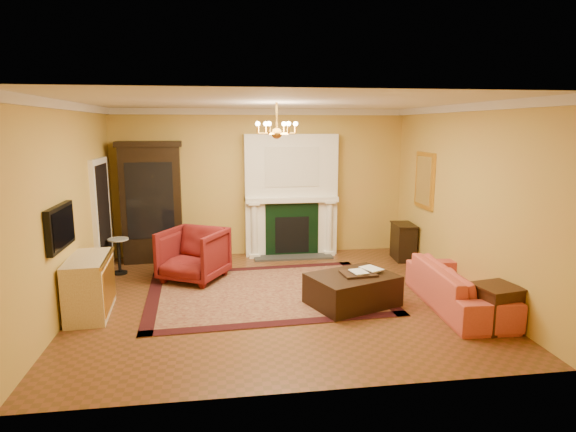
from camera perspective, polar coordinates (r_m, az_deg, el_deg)
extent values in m
cube|color=brown|center=(7.68, -1.26, -9.72)|extent=(6.00, 5.50, 0.02)
cube|color=silver|center=(7.21, -1.36, 13.41)|extent=(6.00, 5.50, 0.02)
cube|color=gold|center=(10.01, -3.21, 3.96)|extent=(6.00, 0.02, 3.00)
cube|color=gold|center=(4.62, 2.82, -3.91)|extent=(6.00, 0.02, 3.00)
cube|color=gold|center=(7.55, -24.61, 0.83)|extent=(0.02, 5.50, 3.00)
cube|color=gold|center=(8.21, 20.05, 1.86)|extent=(0.02, 5.50, 3.00)
cube|color=white|center=(9.95, 0.34, 2.48)|extent=(1.90, 0.32, 2.50)
cube|color=silver|center=(9.71, 0.49, 5.84)|extent=(1.10, 0.01, 0.80)
cube|color=black|center=(9.91, 0.48, -1.67)|extent=(1.10, 0.02, 1.10)
cube|color=black|center=(9.92, 0.48, -2.24)|extent=(0.70, 0.02, 0.75)
cube|color=#333333|center=(9.92, 0.58, -4.81)|extent=(1.60, 0.50, 0.04)
cube|color=white|center=(9.90, 0.39, 2.03)|extent=(1.90, 0.44, 0.10)
cylinder|color=white|center=(9.80, -4.02, -1.59)|extent=(0.14, 0.14, 1.18)
cylinder|color=white|center=(10.03, 4.90, -1.32)|extent=(0.14, 0.14, 1.18)
cube|color=silver|center=(9.90, -3.27, 12.23)|extent=(6.00, 0.08, 0.12)
cube|color=silver|center=(7.46, -25.10, 11.81)|extent=(0.08, 5.50, 0.12)
cube|color=silver|center=(8.11, 20.39, 11.96)|extent=(0.08, 5.50, 0.12)
cube|color=white|center=(9.24, -21.19, -0.14)|extent=(0.08, 1.05, 2.10)
cube|color=black|center=(9.23, -20.97, -0.31)|extent=(0.02, 0.85, 1.95)
cube|color=black|center=(7.00, -25.40, -1.20)|extent=(0.08, 0.95, 0.58)
cube|color=black|center=(6.98, -25.05, -1.19)|extent=(0.01, 0.85, 0.48)
cube|color=gold|center=(9.42, 15.90, 4.07)|extent=(0.05, 0.76, 1.05)
cube|color=white|center=(9.41, 15.74, 4.07)|extent=(0.01, 0.62, 0.90)
cylinder|color=gold|center=(7.20, -1.35, 11.74)|extent=(0.03, 0.03, 0.40)
sphere|color=gold|center=(7.20, -1.34, 9.75)|extent=(0.16, 0.16, 0.16)
sphere|color=#FFE5B2|center=(7.24, 0.90, 10.87)|extent=(0.07, 0.07, 0.07)
sphere|color=#FFE5B2|center=(7.46, -0.49, 10.86)|extent=(0.07, 0.07, 0.07)
sphere|color=#FFE5B2|center=(7.43, -2.67, 10.85)|extent=(0.07, 0.07, 0.07)
sphere|color=#FFE5B2|center=(7.17, -3.61, 10.85)|extent=(0.07, 0.07, 0.07)
sphere|color=#FFE5B2|center=(6.94, -2.27, 10.87)|extent=(0.07, 0.07, 0.07)
sphere|color=#FFE5B2|center=(6.98, 0.06, 10.88)|extent=(0.07, 0.07, 0.07)
cube|color=#3F0D13|center=(7.92, -2.68, -8.96)|extent=(3.88, 2.99, 0.01)
cube|color=black|center=(9.85, -15.81, 1.31)|extent=(1.16, 0.57, 2.27)
imported|color=maroon|center=(8.53, -11.15, -4.23)|extent=(1.30, 1.27, 1.01)
cylinder|color=black|center=(9.37, -19.27, -6.36)|extent=(0.26, 0.26, 0.04)
cylinder|color=black|center=(9.29, -19.39, -4.50)|extent=(0.06, 0.06, 0.59)
cylinder|color=silver|center=(9.21, -19.51, -2.62)|extent=(0.37, 0.37, 0.03)
cube|color=beige|center=(7.47, -22.47, -7.66)|extent=(0.61, 1.16, 0.84)
imported|color=#C6483E|center=(7.58, 19.55, -7.15)|extent=(0.74, 2.20, 0.85)
cube|color=#321A0D|center=(7.03, 23.41, -10.01)|extent=(0.57, 0.57, 0.57)
cube|color=black|center=(9.97, 13.50, -3.05)|extent=(0.41, 0.66, 0.71)
cube|color=black|center=(7.36, 7.62, -8.63)|extent=(1.46, 1.27, 0.46)
cube|color=black|center=(7.30, 8.34, -6.78)|extent=(0.53, 0.43, 0.03)
imported|color=gray|center=(7.20, 7.66, -5.70)|extent=(0.21, 0.07, 0.28)
imported|color=gray|center=(7.35, 9.23, -5.23)|extent=(0.23, 0.12, 0.33)
cylinder|color=gray|center=(9.80, -4.02, 2.47)|extent=(0.10, 0.10, 0.09)
cone|color=#103D14|center=(9.78, -4.03, 3.66)|extent=(0.15, 0.15, 0.32)
cylinder|color=gray|center=(9.99, 3.69, 2.65)|extent=(0.12, 0.12, 0.09)
cone|color=#103D14|center=(9.96, 3.71, 3.94)|extent=(0.17, 0.17, 0.36)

